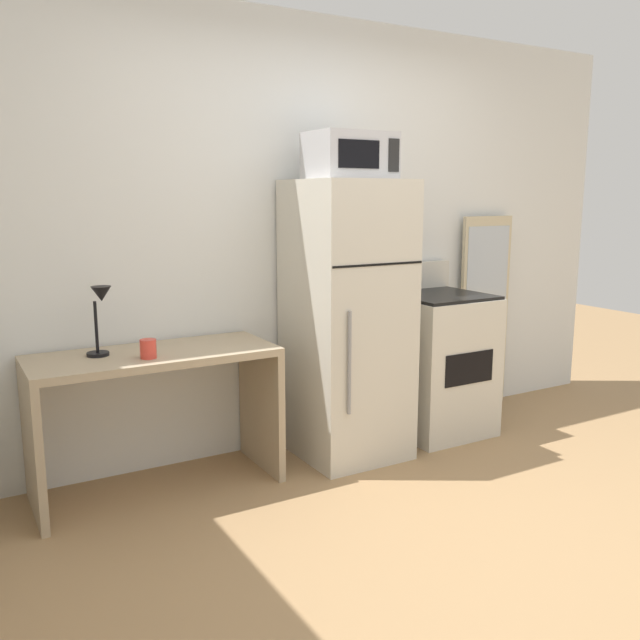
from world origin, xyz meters
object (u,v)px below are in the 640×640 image
object	(u,v)px
desk_lamp	(100,309)
coffee_mug	(148,349)
microwave	(350,156)
refrigerator	(347,320)
oven_range	(437,362)
leaning_mirror	(484,313)
desk	(155,393)

from	to	relation	value
desk_lamp	coffee_mug	xyz separation A→B (m)	(0.19, -0.16, -0.19)
coffee_mug	microwave	size ratio (longest dim) A/B	0.21
coffee_mug	refrigerator	distance (m)	1.21
refrigerator	microwave	size ratio (longest dim) A/B	3.55
coffee_mug	oven_range	bearing A→B (deg)	2.65
leaning_mirror	microwave	bearing A→B (deg)	-167.67
desk	microwave	size ratio (longest dim) A/B	2.73
desk	desk_lamp	size ratio (longest dim) A/B	3.55
coffee_mug	refrigerator	xyz separation A→B (m)	(1.20, 0.07, 0.02)
oven_range	leaning_mirror	bearing A→B (deg)	21.61
desk_lamp	refrigerator	world-z (taller)	refrigerator
oven_range	leaning_mirror	xyz separation A→B (m)	(0.64, 0.26, 0.23)
refrigerator	desk_lamp	bearing A→B (deg)	176.00
desk_lamp	microwave	xyz separation A→B (m)	(1.39, -0.12, 0.77)
coffee_mug	microwave	distance (m)	1.55
coffee_mug	oven_range	distance (m)	1.95
desk	refrigerator	world-z (taller)	refrigerator
desk_lamp	refrigerator	distance (m)	1.40
coffee_mug	microwave	world-z (taller)	microwave
desk_lamp	oven_range	bearing A→B (deg)	-2.04
desk_lamp	microwave	bearing A→B (deg)	-4.86
coffee_mug	desk	bearing A→B (deg)	64.48
desk	leaning_mirror	bearing A→B (deg)	5.10
desk	coffee_mug	bearing A→B (deg)	-115.52
microwave	leaning_mirror	xyz separation A→B (m)	(1.36, 0.30, -1.06)
coffee_mug	refrigerator	size ratio (longest dim) A/B	0.06
refrigerator	leaning_mirror	size ratio (longest dim) A/B	1.17
oven_range	refrigerator	bearing A→B (deg)	-178.26
desk	microwave	distance (m)	1.69
desk	oven_range	distance (m)	1.87
desk_lamp	microwave	world-z (taller)	microwave
refrigerator	desk	bearing A→B (deg)	177.36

